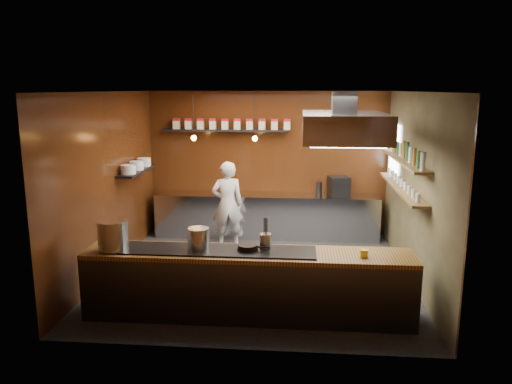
# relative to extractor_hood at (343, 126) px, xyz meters

# --- Properties ---
(floor) EXTENTS (5.00, 5.00, 0.00)m
(floor) POSITION_rel_extractor_hood_xyz_m (-1.30, 0.40, -2.51)
(floor) COLOR black
(floor) RESTS_ON ground
(back_wall) EXTENTS (5.00, 0.00, 5.00)m
(back_wall) POSITION_rel_extractor_hood_xyz_m (-1.30, 2.90, -1.01)
(back_wall) COLOR #37170A
(back_wall) RESTS_ON ground
(left_wall) EXTENTS (0.00, 5.00, 5.00)m
(left_wall) POSITION_rel_extractor_hood_xyz_m (-3.80, 0.40, -1.01)
(left_wall) COLOR #37170A
(left_wall) RESTS_ON ground
(right_wall) EXTENTS (0.00, 5.00, 5.00)m
(right_wall) POSITION_rel_extractor_hood_xyz_m (1.20, 0.40, -1.01)
(right_wall) COLOR #413C25
(right_wall) RESTS_ON ground
(ceiling) EXTENTS (5.00, 5.00, 0.00)m
(ceiling) POSITION_rel_extractor_hood_xyz_m (-1.30, 0.40, 0.49)
(ceiling) COLOR silver
(ceiling) RESTS_ON back_wall
(window_pane) EXTENTS (0.00, 1.00, 1.00)m
(window_pane) POSITION_rel_extractor_hood_xyz_m (1.15, 2.10, -0.61)
(window_pane) COLOR white
(window_pane) RESTS_ON right_wall
(prep_counter) EXTENTS (4.60, 0.65, 0.90)m
(prep_counter) POSITION_rel_extractor_hood_xyz_m (-1.30, 2.57, -2.06)
(prep_counter) COLOR silver
(prep_counter) RESTS_ON floor
(pass_counter) EXTENTS (4.40, 0.72, 0.94)m
(pass_counter) POSITION_rel_extractor_hood_xyz_m (-1.30, -1.20, -2.04)
(pass_counter) COLOR #38383D
(pass_counter) RESTS_ON floor
(tin_shelf) EXTENTS (2.60, 0.26, 0.04)m
(tin_shelf) POSITION_rel_extractor_hood_xyz_m (-2.20, 2.76, -0.31)
(tin_shelf) COLOR black
(tin_shelf) RESTS_ON back_wall
(plate_shelf) EXTENTS (0.30, 1.40, 0.04)m
(plate_shelf) POSITION_rel_extractor_hood_xyz_m (-3.64, 1.40, -0.96)
(plate_shelf) COLOR black
(plate_shelf) RESTS_ON left_wall
(bottle_shelf_upper) EXTENTS (0.26, 2.80, 0.04)m
(bottle_shelf_upper) POSITION_rel_extractor_hood_xyz_m (1.04, 0.70, -0.59)
(bottle_shelf_upper) COLOR brown
(bottle_shelf_upper) RESTS_ON right_wall
(bottle_shelf_lower) EXTENTS (0.26, 2.80, 0.04)m
(bottle_shelf_lower) POSITION_rel_extractor_hood_xyz_m (1.04, 0.70, -1.06)
(bottle_shelf_lower) COLOR brown
(bottle_shelf_lower) RESTS_ON right_wall
(extractor_hood) EXTENTS (1.20, 2.00, 0.72)m
(extractor_hood) POSITION_rel_extractor_hood_xyz_m (0.00, 0.00, 0.00)
(extractor_hood) COLOR #38383D
(extractor_hood) RESTS_ON ceiling
(pendant_left) EXTENTS (0.10, 0.10, 0.95)m
(pendant_left) POSITION_rel_extractor_hood_xyz_m (-2.70, 2.10, -0.35)
(pendant_left) COLOR black
(pendant_left) RESTS_ON ceiling
(pendant_right) EXTENTS (0.10, 0.10, 0.95)m
(pendant_right) POSITION_rel_extractor_hood_xyz_m (-1.50, 2.10, -0.35)
(pendant_right) COLOR black
(pendant_right) RESTS_ON ceiling
(storage_tins) EXTENTS (2.43, 0.13, 0.22)m
(storage_tins) POSITION_rel_extractor_hood_xyz_m (-2.05, 2.76, -0.17)
(storage_tins) COLOR beige
(storage_tins) RESTS_ON tin_shelf
(plate_stacks) EXTENTS (0.26, 1.16, 0.16)m
(plate_stacks) POSITION_rel_extractor_hood_xyz_m (-3.64, 1.40, -0.86)
(plate_stacks) COLOR white
(plate_stacks) RESTS_ON plate_shelf
(bottles) EXTENTS (0.06, 2.66, 0.24)m
(bottles) POSITION_rel_extractor_hood_xyz_m (1.04, 0.70, -0.45)
(bottles) COLOR silver
(bottles) RESTS_ON bottle_shelf_upper
(wine_glasses) EXTENTS (0.07, 2.37, 0.13)m
(wine_glasses) POSITION_rel_extractor_hood_xyz_m (1.04, 0.70, -0.97)
(wine_glasses) COLOR silver
(wine_glasses) RESTS_ON bottle_shelf_lower
(stockpot_large) EXTENTS (0.45, 0.45, 0.39)m
(stockpot_large) POSITION_rel_extractor_hood_xyz_m (-3.11, -1.29, -1.37)
(stockpot_large) COLOR silver
(stockpot_large) RESTS_ON pass_counter
(stockpot_small) EXTENTS (0.34, 0.34, 0.27)m
(stockpot_small) POSITION_rel_extractor_hood_xyz_m (-1.97, -1.15, -1.43)
(stockpot_small) COLOR #B7B9BE
(stockpot_small) RESTS_ON pass_counter
(utensil_crock) EXTENTS (0.21, 0.21, 0.20)m
(utensil_crock) POSITION_rel_extractor_hood_xyz_m (-1.07, -1.10, -1.46)
(utensil_crock) COLOR #B7B9BE
(utensil_crock) RESTS_ON pass_counter
(frying_pan) EXTENTS (0.44, 0.28, 0.07)m
(frying_pan) POSITION_rel_extractor_hood_xyz_m (-1.30, -1.18, -1.53)
(frying_pan) COLOR black
(frying_pan) RESTS_ON pass_counter
(butter_jar) EXTENTS (0.11, 0.11, 0.09)m
(butter_jar) POSITION_rel_extractor_hood_xyz_m (0.21, -1.28, -1.54)
(butter_jar) COLOR yellow
(butter_jar) RESTS_ON pass_counter
(espresso_machine) EXTENTS (0.47, 0.45, 0.39)m
(espresso_machine) POSITION_rel_extractor_hood_xyz_m (0.18, 2.59, -1.41)
(espresso_machine) COLOR black
(espresso_machine) RESTS_ON prep_counter
(chef) EXTENTS (0.69, 0.54, 1.68)m
(chef) POSITION_rel_extractor_hood_xyz_m (-2.02, 1.88, -1.66)
(chef) COLOR silver
(chef) RESTS_ON floor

